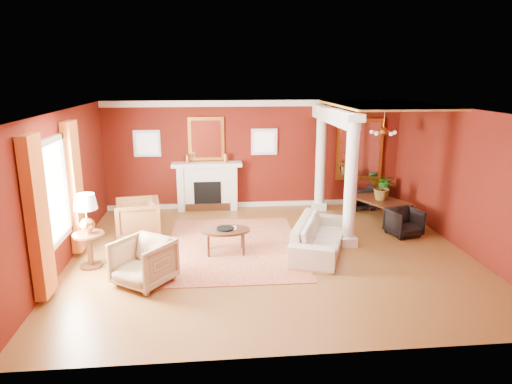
{
  "coord_description": "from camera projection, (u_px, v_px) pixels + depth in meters",
  "views": [
    {
      "loc": [
        -1.14,
        -8.66,
        3.57
      ],
      "look_at": [
        -0.25,
        0.62,
        1.15
      ],
      "focal_mm": 32.0,
      "sensor_mm": 36.0,
      "label": 1
    }
  ],
  "objects": [
    {
      "name": "flank_window_right",
      "position": [
        264.0,
        142.0,
        12.26
      ],
      "size": [
        0.7,
        0.07,
        0.7
      ],
      "color": "white",
      "rests_on": "room_shell"
    },
    {
      "name": "left_window",
      "position": [
        57.0,
        199.0,
        8.05
      ],
      "size": [
        0.21,
        2.55,
        2.6
      ],
      "color": "white",
      "rests_on": "room_shell"
    },
    {
      "name": "sofa",
      "position": [
        320.0,
        230.0,
        9.38
      ],
      "size": [
        1.45,
        2.36,
        0.89
      ],
      "primitive_type": "imported",
      "rotation": [
        0.0,
        0.0,
        1.2
      ],
      "color": "beige",
      "rests_on": "ground"
    },
    {
      "name": "coffee_book",
      "position": [
        228.0,
        223.0,
        9.28
      ],
      "size": [
        0.18,
        0.03,
        0.24
      ],
      "primitive_type": "imported",
      "rotation": [
        0.0,
        0.0,
        -0.09
      ],
      "color": "black",
      "rests_on": "coffee_table"
    },
    {
      "name": "crown_trim",
      "position": [
        255.0,
        103.0,
        11.97
      ],
      "size": [
        8.0,
        0.08,
        0.16
      ],
      "primitive_type": "cube",
      "color": "white",
      "rests_on": "room_shell"
    },
    {
      "name": "coffee_table",
      "position": [
        225.0,
        231.0,
        9.28
      ],
      "size": [
        1.01,
        1.01,
        0.51
      ],
      "rotation": [
        0.0,
        0.0,
        -0.41
      ],
      "color": "black",
      "rests_on": "ground"
    },
    {
      "name": "base_trim",
      "position": [
        255.0,
        204.0,
        12.67
      ],
      "size": [
        8.0,
        0.08,
        0.12
      ],
      "primitive_type": "cube",
      "color": "white",
      "rests_on": "ground"
    },
    {
      "name": "ground",
      "position": [
        271.0,
        253.0,
        9.35
      ],
      "size": [
        8.0,
        8.0,
        0.0
      ],
      "primitive_type": "plane",
      "color": "brown",
      "rests_on": "ground"
    },
    {
      "name": "dining_chair_far",
      "position": [
        362.0,
        196.0,
        12.4
      ],
      "size": [
        0.73,
        0.7,
        0.68
      ],
      "primitive_type": "imported",
      "rotation": [
        0.0,
        0.0,
        3.26
      ],
      "color": "black",
      "rests_on": "ground"
    },
    {
      "name": "potted_plant",
      "position": [
        384.0,
        178.0,
        11.21
      ],
      "size": [
        0.81,
        0.84,
        0.51
      ],
      "primitive_type": "imported",
      "rotation": [
        0.0,
        0.0,
        -0.43
      ],
      "color": "#26591E",
      "rests_on": "dining_table"
    },
    {
      "name": "dining_chair_near",
      "position": [
        404.0,
        221.0,
        10.32
      ],
      "size": [
        0.8,
        0.77,
        0.68
      ],
      "primitive_type": "imported",
      "rotation": [
        0.0,
        0.0,
        0.26
      ],
      "color": "black",
      "rests_on": "ground"
    },
    {
      "name": "chandelier",
      "position": [
        383.0,
        131.0,
        10.79
      ],
      "size": [
        0.6,
        0.62,
        0.75
      ],
      "color": "#C27D3D",
      "rests_on": "room_shell"
    },
    {
      "name": "flank_window_left",
      "position": [
        147.0,
        143.0,
        11.97
      ],
      "size": [
        0.7,
        0.07,
        0.7
      ],
      "color": "white",
      "rests_on": "room_shell"
    },
    {
      "name": "fireplace",
      "position": [
        207.0,
        186.0,
        12.26
      ],
      "size": [
        1.85,
        0.42,
        1.29
      ],
      "color": "white",
      "rests_on": "ground"
    },
    {
      "name": "green_urn",
      "position": [
        384.0,
        196.0,
        12.48
      ],
      "size": [
        0.34,
        0.34,
        0.81
      ],
      "color": "#133D1D",
      "rests_on": "ground"
    },
    {
      "name": "armchair_stripe",
      "position": [
        143.0,
        260.0,
        7.88
      ],
      "size": [
        1.18,
        1.17,
        0.9
      ],
      "primitive_type": "imported",
      "rotation": [
        0.0,
        0.0,
        -0.62
      ],
      "color": "tan",
      "rests_on": "ground"
    },
    {
      "name": "armchair_leopard",
      "position": [
        138.0,
        217.0,
        10.16
      ],
      "size": [
        1.01,
        1.06,
        0.96
      ],
      "primitive_type": "imported",
      "rotation": [
        0.0,
        0.0,
        -1.41
      ],
      "color": "black",
      "rests_on": "ground"
    },
    {
      "name": "overmantel_mirror",
      "position": [
        206.0,
        139.0,
        12.08
      ],
      "size": [
        0.95,
        0.07,
        1.15
      ],
      "color": "gold",
      "rests_on": "fireplace"
    },
    {
      "name": "column_front",
      "position": [
        351.0,
        181.0,
        9.44
      ],
      "size": [
        0.36,
        0.36,
        2.8
      ],
      "color": "white",
      "rests_on": "ground"
    },
    {
      "name": "dining_table",
      "position": [
        381.0,
        204.0,
        11.4
      ],
      "size": [
        1.11,
        1.6,
        0.84
      ],
      "primitive_type": "imported",
      "rotation": [
        0.0,
        0.0,
        2.0
      ],
      "color": "black",
      "rests_on": "ground"
    },
    {
      "name": "amber_ceiling",
      "position": [
        384.0,
        105.0,
        10.58
      ],
      "size": [
        2.3,
        3.4,
        0.04
      ],
      "primitive_type": "cube",
      "color": "gold",
      "rests_on": "room_shell"
    },
    {
      "name": "column_back",
      "position": [
        321.0,
        158.0,
        12.04
      ],
      "size": [
        0.36,
        0.36,
        2.8
      ],
      "color": "white",
      "rests_on": "ground"
    },
    {
      "name": "rug",
      "position": [
        234.0,
        247.0,
        9.69
      ],
      "size": [
        2.84,
        3.76,
        0.01
      ],
      "primitive_type": "cube",
      "rotation": [
        0.0,
        0.0,
        -0.01
      ],
      "color": "maroon",
      "rests_on": "ground"
    },
    {
      "name": "dining_mirror",
      "position": [
        360.0,
        150.0,
        12.55
      ],
      "size": [
        1.3,
        0.07,
        1.7
      ],
      "color": "gold",
      "rests_on": "room_shell"
    },
    {
      "name": "room_shell",
      "position": [
        272.0,
        156.0,
        8.84
      ],
      "size": [
        8.04,
        7.04,
        2.92
      ],
      "color": "#59100C",
      "rests_on": "ground"
    },
    {
      "name": "header_beam",
      "position": [
        333.0,
        116.0,
        10.68
      ],
      "size": [
        0.3,
        3.2,
        0.32
      ],
      "primitive_type": "cube",
      "color": "white",
      "rests_on": "column_front"
    },
    {
      "name": "side_table",
      "position": [
        87.0,
        219.0,
        8.47
      ],
      "size": [
        0.57,
        0.57,
        1.43
      ],
      "rotation": [
        0.0,
        0.0,
        0.04
      ],
      "color": "black",
      "rests_on": "ground"
    }
  ]
}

